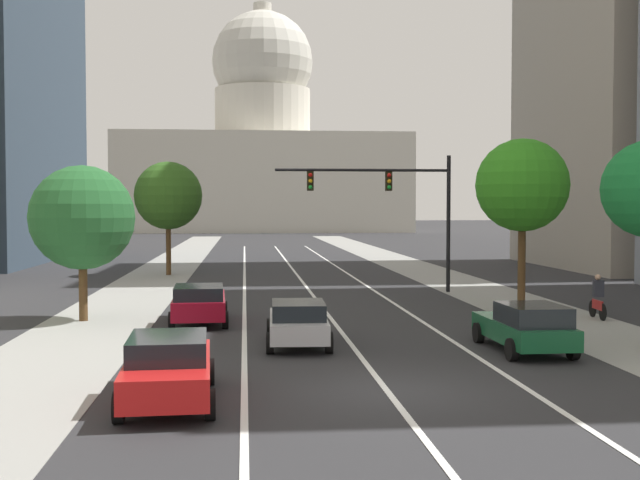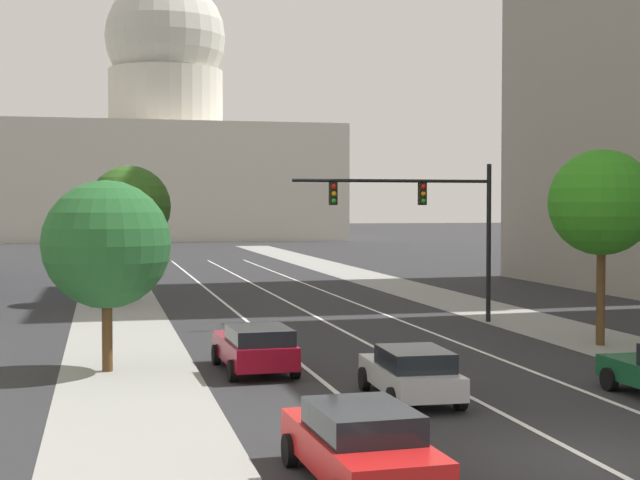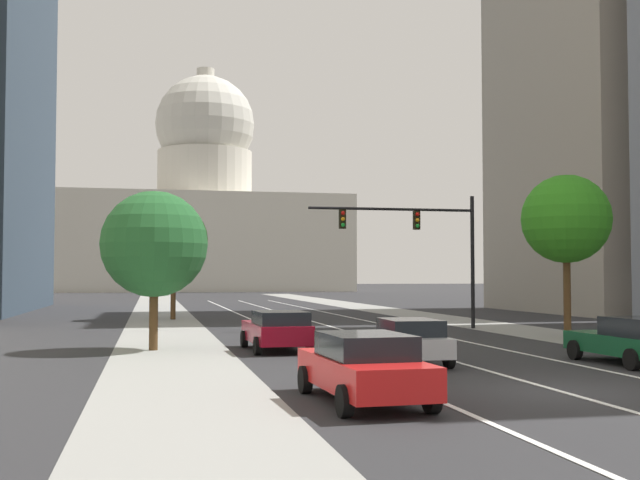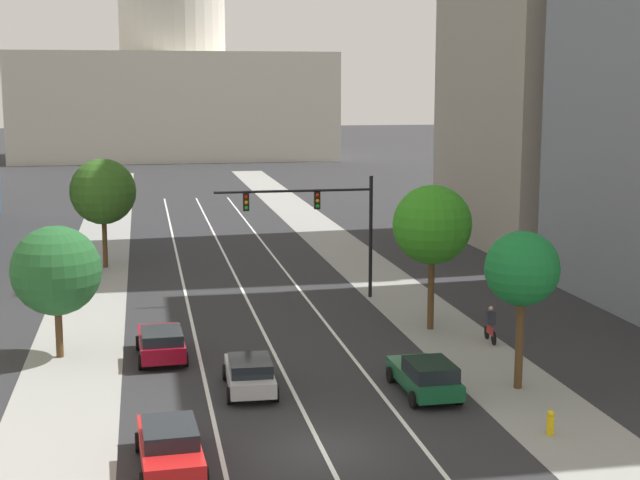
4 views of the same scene
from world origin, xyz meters
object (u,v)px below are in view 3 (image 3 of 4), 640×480
at_px(street_tree_near_right, 566,219).
at_px(street_tree_near_left, 174,239).
at_px(street_tree_mid_left, 154,244).
at_px(car_green, 632,340).
at_px(traffic_signal_mast, 422,235).
at_px(car_red, 364,366).
at_px(capitol_building, 205,216).
at_px(car_crimson, 277,329).
at_px(car_silver, 407,340).

bearing_deg(street_tree_near_right, street_tree_near_left, 130.43).
xyz_separation_m(street_tree_mid_left, street_tree_near_right, (17.50, 1.53, 1.29)).
bearing_deg(street_tree_near_left, car_green, -65.37).
bearing_deg(traffic_signal_mast, street_tree_mid_left, -146.67).
height_order(traffic_signal_mast, street_tree_near_right, street_tree_near_right).
distance_m(car_green, street_tree_near_right, 10.89).
xyz_separation_m(car_red, street_tree_near_left, (-3.11, 33.77, 4.22)).
distance_m(car_red, street_tree_near_right, 20.20).
height_order(traffic_signal_mast, street_tree_mid_left, traffic_signal_mast).
xyz_separation_m(car_green, car_red, (-9.94, -5.28, 0.02)).
xyz_separation_m(traffic_signal_mast, street_tree_near_left, (-12.23, 11.70, 0.17)).
bearing_deg(capitol_building, traffic_signal_mast, -87.75).
distance_m(car_red, traffic_signal_mast, 24.22).
distance_m(car_crimson, car_red, 12.01).
bearing_deg(street_tree_near_left, car_silver, -76.51).
height_order(street_tree_near_left, street_tree_mid_left, street_tree_near_left).
bearing_deg(street_tree_near_left, capitol_building, 85.07).
bearing_deg(car_silver, car_red, 156.59).
height_order(capitol_building, car_silver, capitol_building).
distance_m(car_red, street_tree_mid_left, 14.23).
xyz_separation_m(car_green, street_tree_near_right, (3.17, 9.43, 4.41)).
bearing_deg(street_tree_mid_left, street_tree_near_left, 86.47).
xyz_separation_m(car_red, street_tree_mid_left, (-4.38, 13.18, 3.11)).
relative_size(car_green, street_tree_mid_left, 0.77).
xyz_separation_m(traffic_signal_mast, street_tree_near_right, (4.00, -7.35, 0.34)).
bearing_deg(traffic_signal_mast, street_tree_near_right, -61.45).
height_order(car_red, street_tree_near_left, street_tree_near_left).
bearing_deg(car_crimson, street_tree_near_left, 6.13).
relative_size(street_tree_near_left, street_tree_mid_left, 1.22).
bearing_deg(car_green, capitol_building, 1.26).
relative_size(car_crimson, car_red, 0.94).
height_order(car_red, street_tree_near_right, street_tree_near_right).
xyz_separation_m(car_green, street_tree_near_left, (-13.06, 28.48, 4.24)).
bearing_deg(car_silver, traffic_signal_mast, -19.17).
xyz_separation_m(capitol_building, street_tree_near_right, (8.15, -112.80, -8.42)).
height_order(car_red, car_silver, car_red).
distance_m(car_green, traffic_signal_mast, 17.29).
bearing_deg(car_crimson, car_red, 177.95).
bearing_deg(street_tree_near_right, car_crimson, -168.37).
relative_size(car_crimson, traffic_signal_mast, 0.52).
bearing_deg(traffic_signal_mast, car_crimson, -132.21).
xyz_separation_m(street_tree_near_left, street_tree_near_right, (16.23, -19.05, 0.17)).
bearing_deg(car_crimson, street_tree_mid_left, 73.09).
height_order(car_green, traffic_signal_mast, traffic_signal_mast).
bearing_deg(car_red, street_tree_near_right, -44.24).
xyz_separation_m(car_silver, street_tree_near_right, (9.81, 7.73, 4.44)).
bearing_deg(capitol_building, car_red, -92.23).
distance_m(car_silver, street_tree_near_right, 13.25).
relative_size(car_green, car_silver, 1.03).
distance_m(capitol_building, car_silver, 121.22).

